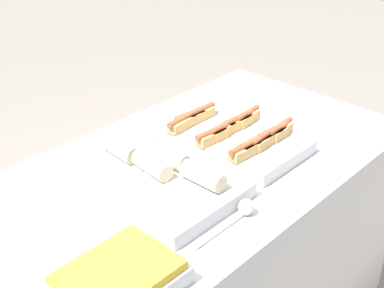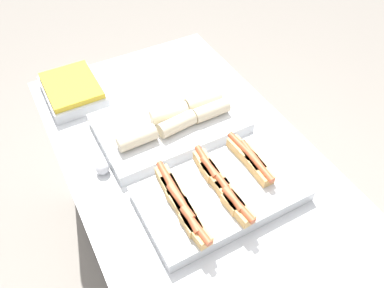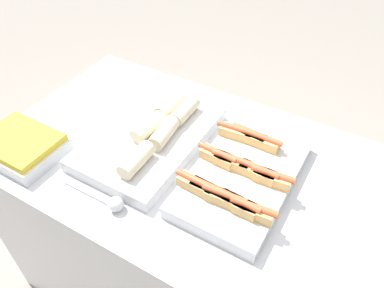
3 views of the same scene
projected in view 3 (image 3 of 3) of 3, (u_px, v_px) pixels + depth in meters
ground_plane at (197, 286)px, 1.97m from camera, size 12.00×12.00×0.00m
counter at (198, 236)px, 1.66m from camera, size 1.56×0.88×0.92m
tray_hotdogs at (242, 175)px, 1.25m from camera, size 0.34×0.54×0.10m
tray_wraps at (152, 136)px, 1.40m from camera, size 0.36×0.56×0.11m
tray_side_front at (21, 146)px, 1.36m from camera, size 0.29×0.23×0.07m
serving_spoon_near at (112, 203)px, 1.18m from camera, size 0.25×0.05×0.05m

